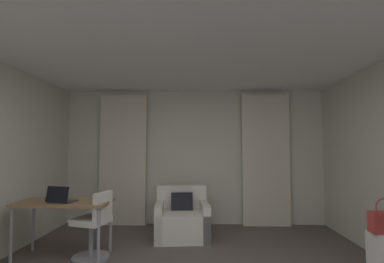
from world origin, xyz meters
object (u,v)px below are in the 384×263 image
(armchair, at_px, (182,220))
(laptop, at_px, (61,199))
(desk, at_px, (64,206))
(desk_chair, at_px, (94,229))

(armchair, xyz_separation_m, laptop, (-1.53, -1.01, 0.51))
(armchair, bearing_deg, desk, -149.64)
(armchair, relative_size, desk, 0.76)
(desk, xyz_separation_m, laptop, (0.01, -0.11, 0.12))
(desk, height_order, desk_chair, desk_chair)
(desk, relative_size, desk_chair, 1.39)
(desk_chair, xyz_separation_m, laptop, (-0.42, -0.06, 0.40))
(armchair, distance_m, desk_chair, 1.47)
(desk, bearing_deg, laptop, -87.01)
(armchair, bearing_deg, laptop, -146.47)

